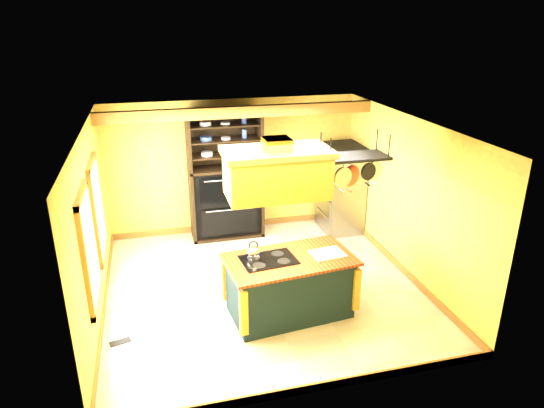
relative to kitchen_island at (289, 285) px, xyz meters
name	(u,v)px	position (x,y,z in m)	size (l,w,h in m)	color
floor	(262,287)	(-0.22, 0.82, -0.47)	(5.00, 5.00, 0.00)	beige
ceiling	(261,125)	(-0.22, 0.82, 2.23)	(5.00, 5.00, 0.00)	white
wall_back	(233,166)	(-0.22, 3.32, 0.88)	(5.00, 0.02, 2.70)	#E1C852
wall_front	(315,295)	(-0.22, -1.68, 0.88)	(5.00, 0.02, 2.70)	#E1C852
wall_left	(92,228)	(-2.72, 0.82, 0.88)	(0.02, 5.00, 2.70)	#E1C852
wall_right	(407,197)	(2.28, 0.82, 0.88)	(0.02, 5.00, 2.70)	#E1C852
ceiling_beam	(239,112)	(-0.22, 2.52, 2.12)	(5.00, 0.15, 0.20)	olive
window_near	(89,248)	(-2.68, 0.02, 0.93)	(0.06, 1.06, 1.56)	olive
window_far	(98,209)	(-2.68, 1.42, 0.93)	(0.06, 1.06, 1.56)	olive
kitchen_island	(289,285)	(0.00, 0.00, 0.00)	(1.95, 1.22, 1.11)	black
range_hood	(277,171)	(-0.20, 0.00, 1.78)	(1.44, 0.81, 0.80)	gold
pot_rack	(353,164)	(0.91, 0.01, 1.80)	(1.01, 0.47, 0.79)	black
refrigerator	(341,190)	(1.88, 2.72, 0.39)	(0.76, 0.90, 1.76)	gray
hutch	(226,190)	(-0.43, 3.05, 0.49)	(1.42, 0.64, 2.52)	black
floor_register	(120,342)	(-2.45, -0.11, -0.46)	(0.28, 0.12, 0.01)	black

